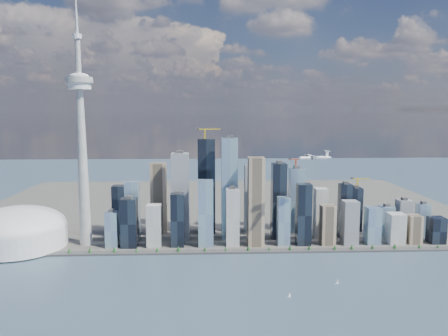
{
  "coord_description": "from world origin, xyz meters",
  "views": [
    {
      "loc": [
        -37.11,
        -622.03,
        294.17
      ],
      "look_at": [
        -0.91,
        260.0,
        175.88
      ],
      "focal_mm": 35.0,
      "sensor_mm": 36.0,
      "label": 1
    }
  ],
  "objects_px": {
    "needle_tower": "(82,137)",
    "sailboat_west": "(289,295)",
    "sailboat_east": "(337,282)",
    "airplane": "(314,157)",
    "dome_stadium": "(18,230)"
  },
  "relations": [
    {
      "from": "needle_tower",
      "to": "sailboat_west",
      "type": "distance_m",
      "value": 536.24
    },
    {
      "from": "sailboat_west",
      "to": "sailboat_east",
      "type": "relative_size",
      "value": 0.88
    },
    {
      "from": "airplane",
      "to": "sailboat_west",
      "type": "xyz_separation_m",
      "value": [
        -81.69,
        -190.49,
        -198.42
      ]
    },
    {
      "from": "needle_tower",
      "to": "dome_stadium",
      "type": "distance_m",
      "value": 241.4
    },
    {
      "from": "sailboat_east",
      "to": "dome_stadium",
      "type": "bearing_deg",
      "value": 159.55
    },
    {
      "from": "sailboat_west",
      "to": "sailboat_east",
      "type": "xyz_separation_m",
      "value": [
        91.43,
        49.22,
        0.35
      ]
    },
    {
      "from": "needle_tower",
      "to": "dome_stadium",
      "type": "relative_size",
      "value": 2.75
    },
    {
      "from": "sailboat_west",
      "to": "sailboat_east",
      "type": "height_order",
      "value": "sailboat_east"
    },
    {
      "from": "needle_tower",
      "to": "dome_stadium",
      "type": "bearing_deg",
      "value": -175.91
    },
    {
      "from": "needle_tower",
      "to": "airplane",
      "type": "xyz_separation_m",
      "value": [
        475.07,
        -89.56,
        -34.76
      ]
    },
    {
      "from": "airplane",
      "to": "sailboat_east",
      "type": "height_order",
      "value": "airplane"
    },
    {
      "from": "sailboat_west",
      "to": "needle_tower",
      "type": "bearing_deg",
      "value": 120.75
    },
    {
      "from": "dome_stadium",
      "to": "sailboat_east",
      "type": "xyz_separation_m",
      "value": [
        624.81,
        -220.83,
        -36.42
      ]
    },
    {
      "from": "airplane",
      "to": "needle_tower",
      "type": "bearing_deg",
      "value": 158.39
    },
    {
      "from": "dome_stadium",
      "to": "airplane",
      "type": "xyz_separation_m",
      "value": [
        615.07,
        -79.56,
        161.64
      ]
    }
  ]
}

